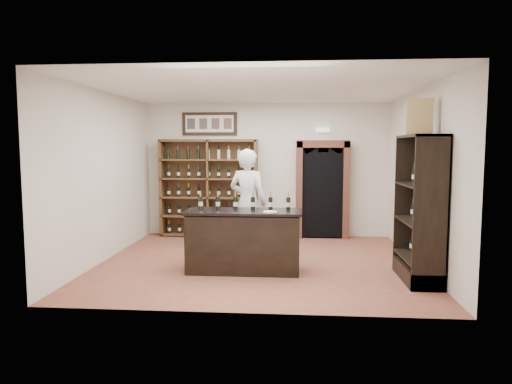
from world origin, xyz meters
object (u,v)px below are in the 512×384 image
wine_shelf (209,188)px  counter_bottle_0 (201,203)px  tasting_counter (244,241)px  shopkeeper (248,203)px  wine_crate (419,117)px  side_cabinet (421,231)px

wine_shelf → counter_bottle_0: 2.87m
wine_shelf → counter_bottle_0: size_ratio=7.33×
tasting_counter → shopkeeper: shopkeeper is taller
tasting_counter → counter_bottle_0: counter_bottle_0 is taller
counter_bottle_0 → wine_crate: (3.39, -0.31, 1.36)m
counter_bottle_0 → wine_crate: wine_crate is taller
wine_shelf → wine_crate: wine_crate is taller
wine_shelf → tasting_counter: wine_shelf is taller
shopkeeper → side_cabinet: bearing=173.6°
side_cabinet → counter_bottle_0: bearing=173.5°
shopkeeper → wine_shelf: bearing=-40.3°
shopkeeper → wine_crate: 3.33m
counter_bottle_0 → side_cabinet: side_cabinet is taller
tasting_counter → shopkeeper: 1.18m
shopkeeper → wine_crate: size_ratio=3.71×
side_cabinet → wine_crate: bearing=123.5°
tasting_counter → wine_crate: 3.33m
wine_shelf → tasting_counter: (1.10, -2.93, -0.61)m
counter_bottle_0 → wine_crate: 3.66m
tasting_counter → shopkeeper: size_ratio=0.95×
shopkeeper → counter_bottle_0: bearing=74.7°
counter_bottle_0 → side_cabinet: size_ratio=0.14×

